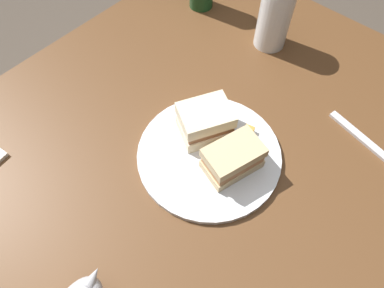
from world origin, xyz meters
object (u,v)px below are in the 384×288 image
at_px(sandwich_half_right, 205,122).
at_px(fork, 365,141).
at_px(pint_glass, 274,20).
at_px(plate, 209,154).
at_px(sandwich_half_left, 233,158).

relative_size(sandwich_half_right, fork, 0.70).
bearing_deg(fork, pint_glass, -7.72).
height_order(plate, sandwich_half_right, sandwich_half_right).
relative_size(sandwich_half_left, sandwich_half_right, 0.97).
relative_size(pint_glass, fork, 0.90).
bearing_deg(plate, sandwich_half_left, 95.84).
distance_m(plate, sandwich_half_left, 0.06).
bearing_deg(sandwich_half_left, fork, 144.39).
xyz_separation_m(pint_glass, fork, (0.11, 0.32, -0.07)).
distance_m(plate, sandwich_half_right, 0.07).
bearing_deg(sandwich_half_left, plate, -84.16).
distance_m(sandwich_half_right, pint_glass, 0.33).
bearing_deg(plate, pint_glass, -164.10).
bearing_deg(pint_glass, plate, 15.90).
bearing_deg(sandwich_half_right, fork, 128.61).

